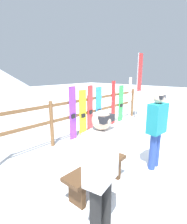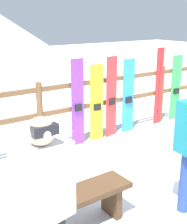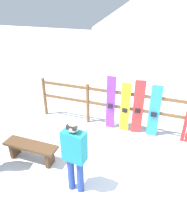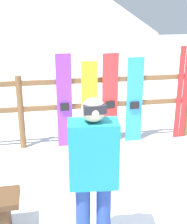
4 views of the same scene
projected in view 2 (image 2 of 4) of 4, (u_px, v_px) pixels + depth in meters
name	position (u px, v px, depth m)	size (l,w,h in m)	color
fence	(109.00, 99.00, 5.85)	(5.79, 0.10, 1.20)	brown
bench	(77.00, 203.00, 3.28)	(1.24, 0.36, 0.44)	#4C331E
person_white	(45.00, 201.00, 2.29)	(0.45, 0.30, 1.55)	black
snowboard_purple	(78.00, 103.00, 5.39)	(0.25, 0.06, 1.53)	purple
snowboard_yellow	(97.00, 103.00, 5.63)	(0.25, 0.08, 1.41)	yellow
snowboard_red	(111.00, 98.00, 5.80)	(0.27, 0.09, 1.52)	red
snowboard_blue	(128.00, 96.00, 6.05)	(0.28, 0.06, 1.44)	#288CE0
ski_pair_red	(159.00, 87.00, 6.49)	(0.19, 0.02, 1.60)	red
snowboard_green	(176.00, 88.00, 6.81)	(0.28, 0.06, 1.42)	green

